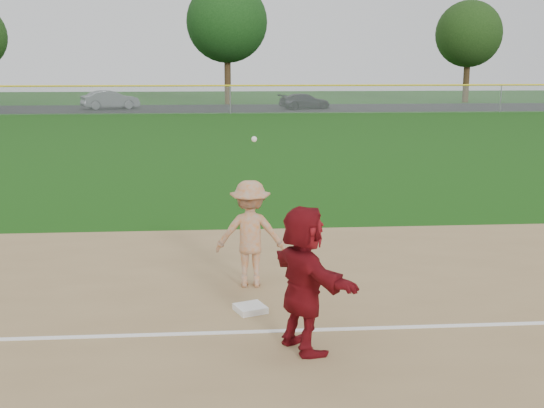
{
  "coord_description": "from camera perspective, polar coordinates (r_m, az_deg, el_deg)",
  "views": [
    {
      "loc": [
        -0.85,
        -9.41,
        3.57
      ],
      "look_at": [
        0.0,
        1.5,
        1.3
      ],
      "focal_mm": 45.0,
      "sensor_mm": 36.0,
      "label": 1
    }
  ],
  "objects": [
    {
      "name": "first_base",
      "position": [
        10.03,
        -1.83,
        -8.73
      ],
      "size": [
        0.52,
        0.52,
        0.09
      ],
      "primitive_type": "cube",
      "rotation": [
        0.0,
        0.0,
        0.36
      ],
      "color": "white",
      "rests_on": "infield_dirt"
    },
    {
      "name": "car_right",
      "position": [
        54.65,
        2.76,
        8.58
      ],
      "size": [
        4.43,
        2.71,
        1.2
      ],
      "primitive_type": "imported",
      "rotation": [
        0.0,
        0.0,
        1.84
      ],
      "color": "black",
      "rests_on": "parking_asphalt"
    },
    {
      "name": "base_runner",
      "position": [
        8.49,
        2.68,
        -6.27
      ],
      "size": [
        1.2,
        1.8,
        1.86
      ],
      "primitive_type": "imported",
      "rotation": [
        0.0,
        0.0,
        1.98
      ],
      "color": "maroon",
      "rests_on": "infield_dirt"
    },
    {
      "name": "parking_asphalt",
      "position": [
        55.54,
        -3.62,
        8.0
      ],
      "size": [
        120.0,
        10.0,
        0.01
      ],
      "primitive_type": "cube",
      "color": "black",
      "rests_on": "ground"
    },
    {
      "name": "first_base_play",
      "position": [
        10.94,
        -1.82,
        -2.49
      ],
      "size": [
        1.16,
        0.96,
        2.49
      ],
      "color": "#A1A1A4",
      "rests_on": "infield_dirt"
    },
    {
      "name": "tree_3",
      "position": [
        66.33,
        16.14,
        13.5
      ],
      "size": [
        6.0,
        6.0,
        9.19
      ],
      "color": "#3A2915",
      "rests_on": "ground"
    },
    {
      "name": "ground",
      "position": [
        10.1,
        0.67,
        -8.98
      ],
      "size": [
        160.0,
        160.0,
        0.0
      ],
      "primitive_type": "plane",
      "color": "#15470D",
      "rests_on": "ground"
    },
    {
      "name": "tree_2",
      "position": [
        61.02,
        -3.79,
        14.96
      ],
      "size": [
        7.0,
        7.0,
        10.58
      ],
      "color": "#3D2B16",
      "rests_on": "ground"
    },
    {
      "name": "car_mid",
      "position": [
        55.9,
        -13.39,
        8.49
      ],
      "size": [
        4.69,
        3.14,
        1.46
      ],
      "primitive_type": "imported",
      "rotation": [
        0.0,
        0.0,
        1.97
      ],
      "color": "#595B60",
      "rests_on": "parking_asphalt"
    },
    {
      "name": "outfield_fence",
      "position": [
        49.45,
        -3.53,
        9.82
      ],
      "size": [
        110.0,
        0.12,
        110.0
      ],
      "color": "#999EA0",
      "rests_on": "ground"
    },
    {
      "name": "foul_line",
      "position": [
        9.35,
        1.12,
        -10.56
      ],
      "size": [
        60.0,
        0.1,
        0.01
      ],
      "primitive_type": "cube",
      "color": "white",
      "rests_on": "infield_dirt"
    }
  ]
}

